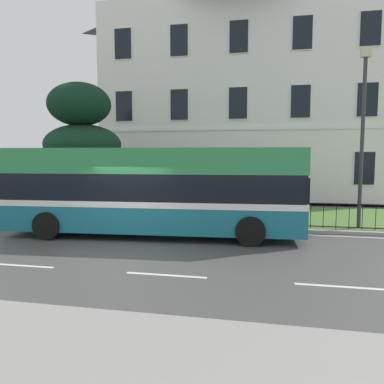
{
  "coord_description": "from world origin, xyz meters",
  "views": [
    {
      "loc": [
        4.42,
        -10.42,
        2.91
      ],
      "look_at": [
        1.39,
        4.24,
        1.42
      ],
      "focal_mm": 35.65,
      "sensor_mm": 36.0,
      "label": 1
    }
  ],
  "objects": [
    {
      "name": "georgian_townhouse",
      "position": [
        2.52,
        17.33,
        6.94
      ],
      "size": [
        17.61,
        11.21,
        13.58
      ],
      "color": "white",
      "rests_on": "ground_plane"
    },
    {
      "name": "single_decker_bus",
      "position": [
        0.35,
        2.55,
        1.64
      ],
      "size": [
        10.58,
        3.26,
        3.12
      ],
      "rotation": [
        0.0,
        0.0,
        0.07
      ],
      "color": "#196A7E",
      "rests_on": "ground_plane"
    },
    {
      "name": "evergreen_tree",
      "position": [
        -4.66,
        6.68,
        2.63
      ],
      "size": [
        4.92,
        4.92,
        6.22
      ],
      "color": "#423328",
      "rests_on": "ground_plane"
    },
    {
      "name": "ground_plane",
      "position": [
        0.0,
        1.24,
        -0.01
      ],
      "size": [
        60.0,
        56.0,
        0.18
      ],
      "color": "#464745"
    },
    {
      "name": "street_lamp_post",
      "position": [
        7.73,
        4.82,
        3.94
      ],
      "size": [
        0.36,
        0.24,
        6.66
      ],
      "color": "#333338",
      "rests_on": "ground_plane"
    },
    {
      "name": "iron_verge_railing",
      "position": [
        2.52,
        4.4,
        0.62
      ],
      "size": [
        16.89,
        0.04,
        0.97
      ],
      "color": "black",
      "rests_on": "ground_plane"
    }
  ]
}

